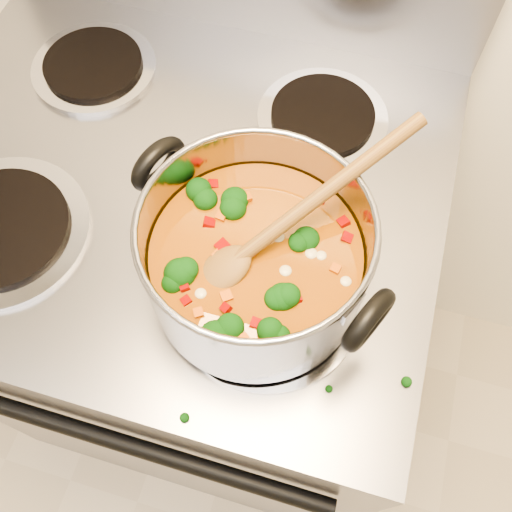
# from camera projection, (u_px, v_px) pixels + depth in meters

# --- Properties ---
(electric_range) EXTENTS (0.79, 0.71, 1.08)m
(electric_range) POSITION_uv_depth(u_px,v_px,m) (200.00, 296.00, 1.22)
(electric_range) COLOR gray
(electric_range) RESTS_ON ground
(stockpot) EXTENTS (0.32, 0.26, 0.16)m
(stockpot) POSITION_uv_depth(u_px,v_px,m) (256.00, 259.00, 0.66)
(stockpot) COLOR gray
(stockpot) RESTS_ON electric_range
(wooden_spoon) EXTENTS (0.22, 0.25, 0.13)m
(wooden_spoon) POSITION_uv_depth(u_px,v_px,m) (272.00, 233.00, 0.63)
(wooden_spoon) COLOR brown
(wooden_spoon) RESTS_ON stockpot
(cooktop_crumbs) EXTENTS (0.25, 0.34, 0.01)m
(cooktop_crumbs) POSITION_uv_depth(u_px,v_px,m) (189.00, 211.00, 0.78)
(cooktop_crumbs) COLOR black
(cooktop_crumbs) RESTS_ON electric_range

